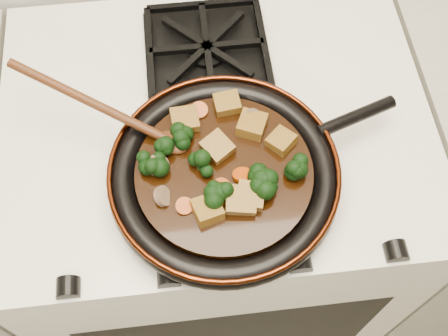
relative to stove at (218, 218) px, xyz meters
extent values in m
cube|color=white|center=(0.00, 0.00, 0.00)|extent=(0.76, 0.60, 0.90)
cylinder|color=black|center=(0.00, -0.14, 0.48)|extent=(0.34, 0.34, 0.01)
torus|color=black|center=(0.00, -0.14, 0.49)|extent=(0.37, 0.37, 0.04)
torus|color=#481B0A|center=(0.00, -0.14, 0.51)|extent=(0.36, 0.36, 0.01)
cylinder|color=black|center=(0.23, -0.06, 0.51)|extent=(0.14, 0.07, 0.02)
cylinder|color=black|center=(0.00, -0.14, 0.50)|extent=(0.28, 0.28, 0.02)
cube|color=brown|center=(0.02, -0.02, 0.52)|extent=(0.05, 0.04, 0.03)
cube|color=brown|center=(0.09, -0.10, 0.52)|extent=(0.05, 0.05, 0.03)
cube|color=brown|center=(0.02, -0.20, 0.52)|extent=(0.05, 0.05, 0.03)
cube|color=brown|center=(-0.03, -0.20, 0.52)|extent=(0.05, 0.05, 0.03)
cube|color=brown|center=(-0.05, -0.04, 0.52)|extent=(0.05, 0.05, 0.03)
cube|color=brown|center=(0.05, -0.07, 0.52)|extent=(0.06, 0.06, 0.03)
cube|color=brown|center=(0.03, -0.19, 0.52)|extent=(0.05, 0.05, 0.03)
cube|color=brown|center=(-0.01, -0.10, 0.52)|extent=(0.06, 0.06, 0.03)
cylinder|color=#A23604|center=(-0.01, -0.17, 0.51)|extent=(0.03, 0.03, 0.01)
cylinder|color=#A23604|center=(-0.03, -0.02, 0.51)|extent=(0.03, 0.03, 0.01)
cylinder|color=#A23604|center=(0.03, -0.15, 0.51)|extent=(0.03, 0.03, 0.02)
cylinder|color=#A23604|center=(-0.02, -0.19, 0.51)|extent=(0.03, 0.03, 0.02)
cylinder|color=#A23604|center=(-0.07, -0.19, 0.51)|extent=(0.03, 0.03, 0.02)
cylinder|color=brown|center=(-0.10, -0.12, 0.52)|extent=(0.04, 0.04, 0.03)
cylinder|color=brown|center=(0.06, -0.05, 0.52)|extent=(0.04, 0.03, 0.03)
cylinder|color=brown|center=(-0.10, -0.17, 0.52)|extent=(0.03, 0.03, 0.03)
ellipsoid|color=#48230F|center=(-0.07, -0.08, 0.51)|extent=(0.07, 0.06, 0.02)
cylinder|color=#48230F|center=(-0.19, -0.02, 0.55)|extent=(0.02, 0.02, 0.28)
camera|label=1|loc=(-0.05, -0.54, 1.28)|focal=45.00mm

